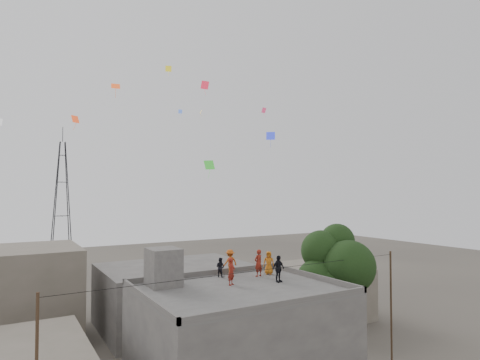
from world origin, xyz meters
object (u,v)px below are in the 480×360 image
object	(u,v)px
transmission_tower	(62,209)
person_dark_adult	(278,269)
stair_head_box	(163,267)
tree	(336,272)
person_red_adult	(258,263)

from	to	relation	value
transmission_tower	person_dark_adult	bearing A→B (deg)	-80.51
stair_head_box	person_dark_adult	world-z (taller)	stair_head_box
stair_head_box	transmission_tower	size ratio (longest dim) A/B	0.10
tree	transmission_tower	distance (m)	41.12
tree	person_red_adult	size ratio (longest dim) A/B	5.71
person_red_adult	stair_head_box	bearing A→B (deg)	-19.79
tree	transmission_tower	size ratio (longest dim) A/B	0.45
tree	transmission_tower	world-z (taller)	transmission_tower
person_dark_adult	tree	bearing A→B (deg)	-4.56
stair_head_box	transmission_tower	bearing A→B (deg)	91.23
tree	person_dark_adult	world-z (taller)	tree
transmission_tower	person_dark_adult	size ratio (longest dim) A/B	13.53
stair_head_box	person_red_adult	world-z (taller)	stair_head_box
tree	person_dark_adult	distance (m)	4.79
tree	person_red_adult	bearing A→B (deg)	162.92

